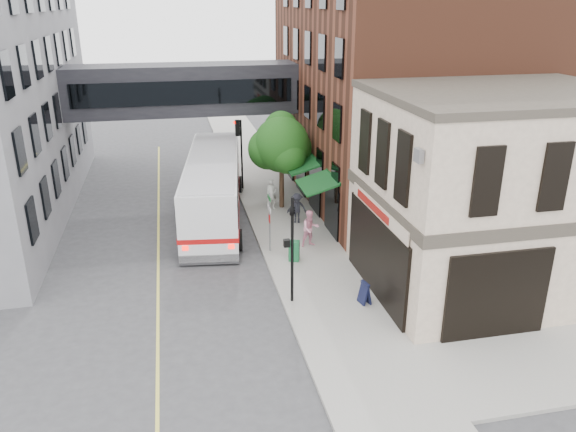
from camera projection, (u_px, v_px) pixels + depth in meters
name	position (u px, v px, depth m)	size (l,w,h in m)	color
ground	(293.00, 331.00, 21.17)	(120.00, 120.00, 0.00)	#38383A
sidewalk_main	(275.00, 203.00, 34.30)	(4.00, 60.00, 0.15)	gray
corner_building	(494.00, 193.00, 23.22)	(10.19, 8.12, 8.45)	tan
brick_building	(399.00, 82.00, 34.26)	(13.76, 18.00, 14.00)	#582C1B
skyway_bridge	(183.00, 89.00, 34.65)	(14.00, 3.18, 3.00)	black
traffic_signal_near	(291.00, 237.00, 21.99)	(0.44, 0.22, 4.60)	black
traffic_signal_far	(239.00, 141.00, 35.52)	(0.53, 0.28, 4.50)	black
street_sign_pole	(270.00, 217.00, 26.93)	(0.08, 0.75, 3.00)	gray
street_tree	(281.00, 144.00, 32.24)	(3.80, 3.20, 5.60)	#382619
lane_marking	(158.00, 239.00, 29.31)	(0.12, 40.00, 0.01)	#D8CC4C
bus	(213.00, 185.00, 31.51)	(4.48, 13.09, 3.45)	white
pedestrian_a	(271.00, 194.00, 32.71)	(0.67, 0.44, 1.84)	silver
pedestrian_b	(310.00, 228.00, 27.80)	(0.91, 0.71, 1.87)	pink
pedestrian_c	(297.00, 208.00, 30.76)	(1.10, 0.63, 1.70)	#22222A
newspaper_box	(294.00, 251.00, 26.41)	(0.48, 0.43, 0.97)	#14592E
sandwich_board	(365.00, 293.00, 22.67)	(0.34, 0.53, 0.94)	black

